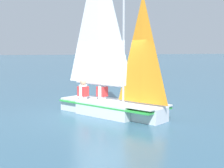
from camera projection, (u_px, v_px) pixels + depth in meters
ground_plane at (112, 115)px, 10.61m from camera, size 260.00×260.00×0.00m
sailboat_main at (111, 88)px, 10.55m from camera, size 2.96×4.09×5.95m
sailor_helm at (102, 94)px, 11.05m from camera, size 0.40×0.42×1.16m
sailor_crew at (83, 94)px, 11.13m from camera, size 0.40×0.42×1.16m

